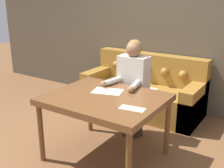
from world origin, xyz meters
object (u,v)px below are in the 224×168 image
at_px(person, 133,89).
at_px(scissors, 107,89).
at_px(couch, 143,92).
at_px(dining_table, 105,102).

distance_m(person, scissors, 0.49).
relative_size(couch, scissors, 9.39).
relative_size(dining_table, scissors, 6.25).
relative_size(couch, person, 1.46).
bearing_deg(person, dining_table, -88.40).
xyz_separation_m(dining_table, scissors, (-0.12, 0.20, 0.08)).
distance_m(dining_table, person, 0.67).
height_order(dining_table, scissors, scissors).
distance_m(dining_table, scissors, 0.25).
distance_m(couch, person, 0.93).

